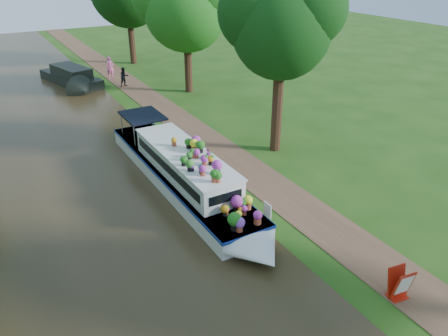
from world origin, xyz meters
TOP-DOWN VIEW (x-y plane):
  - ground at (0.00, 0.00)m, footprint 100.00×100.00m
  - canal_water at (-6.00, 0.00)m, footprint 10.00×100.00m
  - towpath at (1.20, 0.00)m, footprint 2.20×100.00m
  - plant_boat at (-2.25, 1.32)m, footprint 2.29×13.52m
  - tree_near_overhang at (3.79, 3.06)m, footprint 5.52×5.28m
  - tree_near_mid at (4.48, 15.08)m, footprint 6.90×6.60m
  - second_boat at (-2.72, 21.35)m, footprint 3.75×7.91m
  - sandwich_board at (0.47, -8.02)m, footprint 0.67×0.59m
  - pedestrian_pink at (0.50, 21.64)m, footprint 0.71×0.54m
  - pedestrian_dark at (0.71, 18.70)m, footprint 0.80×0.66m
  - verge_plant at (0.05, 0.87)m, footprint 0.46×0.41m

SIDE VIEW (x-z plane):
  - ground at x=0.00m, z-range 0.00..0.00m
  - canal_water at x=-6.00m, z-range 0.00..0.02m
  - towpath at x=1.20m, z-range 0.00..0.03m
  - verge_plant at x=0.05m, z-range 0.00..0.46m
  - sandwich_board at x=0.47m, z-range -0.02..1.01m
  - second_boat at x=-2.72m, z-range -0.14..1.32m
  - pedestrian_dark at x=0.71m, z-range 0.03..1.51m
  - plant_boat at x=-2.25m, z-range -0.30..2.00m
  - pedestrian_pink at x=0.50m, z-range 0.03..1.81m
  - tree_near_mid at x=4.48m, z-range 1.74..11.14m
  - tree_near_overhang at x=3.79m, z-range 2.11..11.10m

